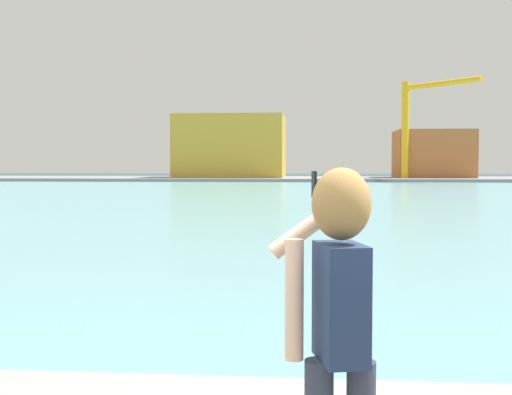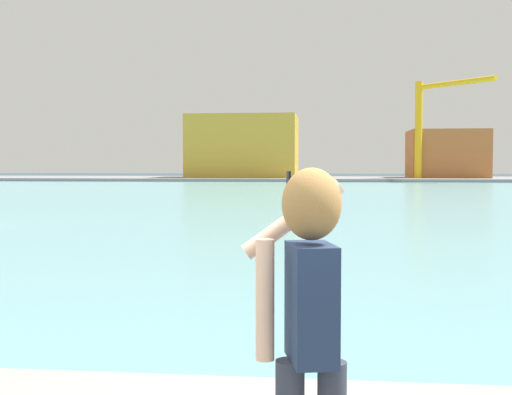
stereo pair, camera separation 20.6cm
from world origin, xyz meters
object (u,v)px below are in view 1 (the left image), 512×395
Objects in this scene: port_crane at (416,116)px; warehouse_right at (433,154)px; person_photographer at (338,310)px; warehouse_left at (231,147)px.

warehouse_right is at bearing 62.09° from port_crane.
warehouse_right reaches higher than person_photographer.
warehouse_left is at bearing 168.24° from port_crane.
warehouse_right is 0.80× the size of port_crane.
warehouse_left is 1.18× the size of port_crane.
warehouse_left is 26.41m from port_crane.
warehouse_left is 29.00m from warehouse_right.
port_crane reaches higher than warehouse_right.
person_photographer is 88.34m from port_crane.
person_photographer is at bearing -100.23° from warehouse_right.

